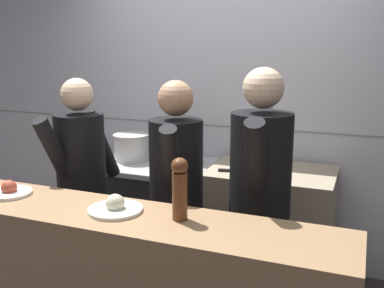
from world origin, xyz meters
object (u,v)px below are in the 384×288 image
(chefs_knife, at_px, (236,171))
(chef_head_cook, at_px, (82,184))
(oven_range, at_px, (154,213))
(sauce_pot, at_px, (180,156))
(chef_sous, at_px, (176,196))
(plated_dish_appetiser, at_px, (115,207))
(stock_pot, at_px, (131,147))
(plated_dish_main, at_px, (9,191))
(pepper_mill, at_px, (180,188))
(mixing_bowl_steel, at_px, (261,165))
(chef_line, at_px, (259,201))

(chefs_knife, distance_m, chef_head_cook, 1.10)
(oven_range, bearing_deg, sauce_pot, 6.44)
(sauce_pot, distance_m, chef_sous, 0.85)
(oven_range, xyz_separation_m, plated_dish_appetiser, (0.46, -1.35, 0.59))
(stock_pot, distance_m, chefs_knife, 0.97)
(plated_dish_appetiser, distance_m, chef_head_cook, 0.86)
(plated_dish_main, distance_m, pepper_mill, 1.04)
(stock_pot, distance_m, pepper_mill, 1.68)
(chefs_knife, xyz_separation_m, plated_dish_main, (-0.98, -1.20, 0.10))
(plated_dish_main, xyz_separation_m, chef_head_cook, (0.07, 0.58, -0.12))
(mixing_bowl_steel, xyz_separation_m, chefs_knife, (-0.15, -0.12, -0.03))
(chefs_knife, bearing_deg, mixing_bowl_steel, 37.17)
(sauce_pot, distance_m, chef_line, 1.17)
(chef_line, bearing_deg, plated_dish_appetiser, -143.53)
(chef_sous, bearing_deg, plated_dish_main, -158.97)
(stock_pot, relative_size, plated_dish_main, 1.21)
(chef_head_cook, bearing_deg, pepper_mill, -17.82)
(mixing_bowl_steel, distance_m, plated_dish_appetiser, 1.39)
(chef_line, bearing_deg, chef_head_cook, 172.62)
(plated_dish_main, bearing_deg, oven_range, 80.38)
(oven_range, relative_size, plated_dish_appetiser, 3.41)
(stock_pot, relative_size, chef_line, 0.17)
(plated_dish_main, distance_m, plated_dish_appetiser, 0.69)
(oven_range, xyz_separation_m, stock_pot, (-0.20, 0.01, 0.55))
(sauce_pot, xyz_separation_m, plated_dish_appetiser, (0.24, -1.37, 0.07))
(chef_sous, bearing_deg, chef_line, -18.51)
(sauce_pot, distance_m, chefs_knife, 0.55)
(stock_pot, xyz_separation_m, chef_line, (1.28, -0.79, -0.04))
(oven_range, relative_size, stock_pot, 3.16)
(mixing_bowl_steel, bearing_deg, chefs_knife, -142.83)
(stock_pot, height_order, chef_line, chef_line)
(pepper_mill, height_order, chef_sous, chef_sous)
(pepper_mill, distance_m, chef_sous, 0.67)
(mixing_bowl_steel, xyz_separation_m, plated_dish_main, (-1.13, -1.31, 0.07))
(plated_dish_main, xyz_separation_m, chef_sous, (0.77, 0.58, -0.12))
(oven_range, relative_size, chef_line, 0.55)
(chefs_knife, bearing_deg, chef_sous, -108.58)
(chefs_knife, relative_size, chef_line, 0.19)
(stock_pot, distance_m, mixing_bowl_steel, 1.11)
(sauce_pot, height_order, chef_line, chef_line)
(sauce_pot, relative_size, chef_line, 0.18)
(stock_pot, height_order, pepper_mill, pepper_mill)
(chef_sous, bearing_deg, mixing_bowl_steel, 47.88)
(chef_head_cook, height_order, chef_line, chef_line)
(plated_dish_appetiser, height_order, chef_head_cook, chef_head_cook)
(stock_pot, xyz_separation_m, chefs_knife, (0.95, -0.15, -0.07))
(pepper_mill, xyz_separation_m, chef_head_cook, (-0.97, 0.56, -0.27))
(chefs_knife, height_order, chef_line, chef_line)
(chefs_knife, height_order, chef_head_cook, chef_head_cook)
(oven_range, distance_m, pepper_mill, 1.71)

